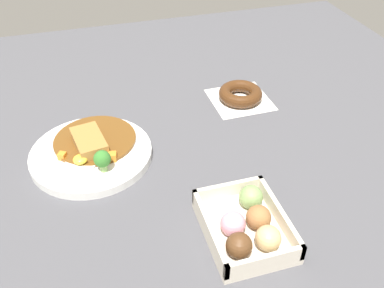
% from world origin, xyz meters
% --- Properties ---
extents(ground_plane, '(1.60, 1.60, 0.00)m').
position_xyz_m(ground_plane, '(0.00, 0.00, 0.00)').
color(ground_plane, '#4C4C51').
extents(curry_plate, '(0.25, 0.25, 0.06)m').
position_xyz_m(curry_plate, '(0.11, 0.16, 0.01)').
color(curry_plate, white).
rests_on(curry_plate, ground_plane).
extents(donut_box, '(0.17, 0.13, 0.05)m').
position_xyz_m(donut_box, '(-0.17, -0.07, 0.02)').
color(donut_box, beige).
rests_on(donut_box, ground_plane).
extents(chocolate_ring_donut, '(0.14, 0.14, 0.03)m').
position_xyz_m(chocolate_ring_donut, '(0.23, -0.22, 0.02)').
color(chocolate_ring_donut, white).
rests_on(chocolate_ring_donut, ground_plane).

